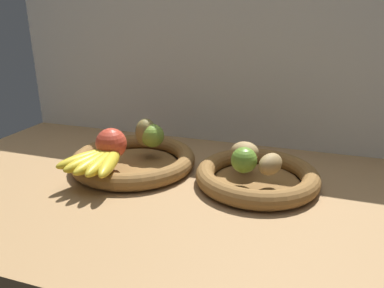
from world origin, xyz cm
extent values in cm
cube|color=#9E774C|center=(0.00, 0.00, -1.50)|extent=(140.00, 90.00, 3.00)
cube|color=silver|center=(0.00, 30.00, 27.50)|extent=(140.00, 3.00, 55.00)
cylinder|color=brown|center=(-17.29, 0.73, 0.50)|extent=(23.32, 23.32, 1.00)
torus|color=brown|center=(-17.29, 0.73, 2.23)|extent=(32.89, 32.89, 4.45)
cylinder|color=brown|center=(15.62, 0.73, 0.50)|extent=(20.57, 20.57, 1.00)
torus|color=brown|center=(15.62, 0.73, 2.23)|extent=(29.53, 29.53, 4.45)
sphere|color=#CC422D|center=(-20.22, -4.97, 8.34)|extent=(7.78, 7.78, 7.78)
sphere|color=#7AA338|center=(-13.89, 5.84, 7.67)|extent=(6.44, 6.44, 6.44)
ellipsoid|color=olive|center=(-15.97, 6.11, 8.32)|extent=(6.91, 7.13, 7.74)
ellipsoid|color=gold|center=(-23.31, -10.65, 6.14)|extent=(10.73, 15.86, 3.38)
ellipsoid|color=gold|center=(-21.84, -11.28, 6.14)|extent=(8.05, 16.49, 3.38)
ellipsoid|color=gold|center=(-20.28, -11.60, 6.14)|extent=(5.06, 16.48, 3.38)
ellipsoid|color=gold|center=(-18.68, -11.61, 6.14)|extent=(4.86, 16.46, 3.38)
ellipsoid|color=gold|center=(-17.12, -11.31, 6.14)|extent=(7.86, 16.51, 3.38)
sphere|color=brown|center=(-19.43, -3.53, 6.14)|extent=(3.04, 3.04, 3.04)
ellipsoid|color=#A38451|center=(18.88, -2.53, 6.94)|extent=(6.93, 8.12, 4.99)
ellipsoid|color=#A38451|center=(11.95, 3.59, 6.94)|extent=(7.35, 6.21, 4.98)
sphere|color=olive|center=(12.98, -3.22, 7.45)|extent=(6.01, 6.01, 6.01)
camera|label=1|loc=(26.02, -79.84, 38.73)|focal=34.06mm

